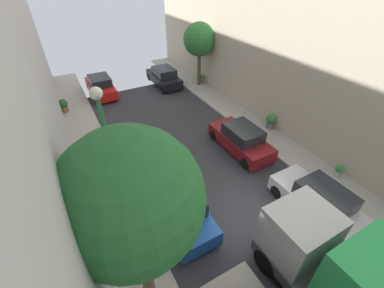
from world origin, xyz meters
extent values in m
plane|color=#2D2D33|center=(0.00, 0.00, 0.00)|extent=(32.00, 32.00, 0.00)
cube|color=#A8A399|center=(-5.00, 0.00, 0.07)|extent=(2.00, 44.00, 0.15)
cube|color=#A8A399|center=(5.00, 0.00, 0.07)|extent=(2.00, 44.00, 0.15)
cylinder|color=black|center=(-1.92, -2.11, 0.32)|extent=(0.22, 0.64, 0.64)
cube|color=#194799|center=(-2.70, 1.77, 0.55)|extent=(1.76, 4.20, 0.76)
cube|color=#1E2328|center=(-2.70, 1.62, 1.25)|extent=(1.56, 2.10, 0.64)
cylinder|color=black|center=(-3.48, 3.32, 0.32)|extent=(0.22, 0.64, 0.64)
cylinder|color=black|center=(-1.92, 3.32, 0.32)|extent=(0.22, 0.64, 0.64)
cylinder|color=black|center=(-3.48, 0.22, 0.32)|extent=(0.22, 0.64, 0.64)
cylinder|color=black|center=(-1.92, 0.22, 0.32)|extent=(0.22, 0.64, 0.64)
cube|color=red|center=(-2.70, 16.10, 0.55)|extent=(1.76, 4.20, 0.76)
cube|color=#1E2328|center=(-2.70, 15.95, 1.25)|extent=(1.56, 2.10, 0.64)
cylinder|color=black|center=(-3.48, 17.65, 0.32)|extent=(0.22, 0.64, 0.64)
cylinder|color=black|center=(-1.92, 17.65, 0.32)|extent=(0.22, 0.64, 0.64)
cylinder|color=black|center=(-3.48, 14.55, 0.32)|extent=(0.22, 0.64, 0.64)
cylinder|color=black|center=(-1.92, 14.55, 0.32)|extent=(0.22, 0.64, 0.64)
cube|color=silver|center=(2.70, -0.96, 0.55)|extent=(1.76, 4.20, 0.76)
cube|color=#1E2328|center=(2.70, -1.11, 1.25)|extent=(1.56, 2.10, 0.64)
cylinder|color=black|center=(1.92, 0.59, 0.32)|extent=(0.22, 0.64, 0.64)
cylinder|color=black|center=(3.48, 0.59, 0.32)|extent=(0.22, 0.64, 0.64)
cylinder|color=black|center=(1.92, -2.51, 0.32)|extent=(0.22, 0.64, 0.64)
cylinder|color=black|center=(3.48, -2.51, 0.32)|extent=(0.22, 0.64, 0.64)
cube|color=maroon|center=(2.70, 4.44, 0.55)|extent=(1.76, 4.20, 0.76)
cube|color=#1E2328|center=(2.70, 4.29, 1.25)|extent=(1.56, 2.10, 0.64)
cylinder|color=black|center=(1.92, 5.99, 0.32)|extent=(0.22, 0.64, 0.64)
cylinder|color=black|center=(3.48, 5.99, 0.32)|extent=(0.22, 0.64, 0.64)
cylinder|color=black|center=(1.92, 2.89, 0.32)|extent=(0.22, 0.64, 0.64)
cylinder|color=black|center=(3.48, 2.89, 0.32)|extent=(0.22, 0.64, 0.64)
cube|color=black|center=(2.70, 15.45, 0.55)|extent=(1.76, 4.20, 0.76)
cube|color=#1E2328|center=(2.70, 15.30, 1.25)|extent=(1.56, 2.10, 0.64)
cylinder|color=black|center=(1.92, 17.00, 0.32)|extent=(0.22, 0.64, 0.64)
cylinder|color=black|center=(3.48, 17.00, 0.32)|extent=(0.22, 0.64, 0.64)
cylinder|color=black|center=(1.92, 13.90, 0.32)|extent=(0.22, 0.64, 0.64)
cylinder|color=black|center=(3.48, 13.90, 0.32)|extent=(0.22, 0.64, 0.64)
cube|color=#B7B7BC|center=(0.00, -1.98, 1.83)|extent=(2.10, 1.80, 1.70)
cylinder|color=black|center=(-0.98, -1.78, 0.48)|extent=(0.30, 0.96, 0.96)
cylinder|color=black|center=(0.98, -1.78, 0.48)|extent=(0.30, 0.96, 0.96)
cylinder|color=brown|center=(-4.92, -0.78, 1.92)|extent=(0.35, 0.35, 3.54)
sphere|color=#23602D|center=(-4.92, -0.78, 4.92)|extent=(3.29, 3.29, 3.29)
cylinder|color=brown|center=(5.27, 13.64, 1.57)|extent=(0.28, 0.28, 2.84)
sphere|color=#2D7233|center=(5.27, 13.64, 3.98)|extent=(2.63, 2.63, 2.63)
cylinder|color=slate|center=(5.72, 13.84, 0.34)|extent=(0.35, 0.35, 0.37)
sphere|color=#38843D|center=(5.72, 13.84, 0.71)|extent=(0.46, 0.46, 0.46)
cylinder|color=slate|center=(5.73, 5.18, 0.37)|extent=(0.46, 0.46, 0.45)
sphere|color=#38843D|center=(5.73, 5.18, 0.85)|extent=(0.63, 0.63, 0.63)
cylinder|color=brown|center=(-5.78, 14.11, 0.36)|extent=(0.45, 0.45, 0.41)
sphere|color=#23602D|center=(-5.78, 14.11, 0.80)|extent=(0.59, 0.59, 0.59)
cylinder|color=#B2A899|center=(5.56, 0.06, 0.30)|extent=(0.33, 0.33, 0.30)
sphere|color=#38843D|center=(5.56, 0.06, 0.62)|extent=(0.43, 0.43, 0.43)
cylinder|color=#26723F|center=(-4.60, 3.56, 2.74)|extent=(0.16, 0.16, 5.18)
sphere|color=white|center=(-4.60, 3.56, 5.55)|extent=(0.44, 0.44, 0.44)
camera|label=1|loc=(-5.52, -4.59, 9.04)|focal=23.40mm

